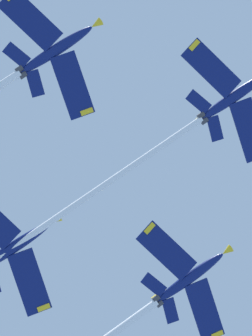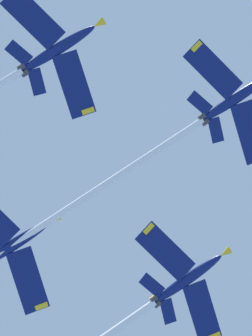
{
  "view_description": "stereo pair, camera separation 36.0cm",
  "coord_description": "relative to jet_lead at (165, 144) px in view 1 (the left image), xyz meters",
  "views": [
    {
      "loc": [
        7.75,
        -31.61,
        1.85
      ],
      "look_at": [
        7.42,
        -12.52,
        109.31
      ],
      "focal_mm": 82.94,
      "sensor_mm": 36.0,
      "label": 1
    },
    {
      "loc": [
        7.39,
        -31.62,
        1.85
      ],
      "look_at": [
        7.42,
        -12.52,
        109.31
      ],
      "focal_mm": 82.94,
      "sensor_mm": 36.0,
      "label": 2
    }
  ],
  "objects": [
    {
      "name": "jet_lead",
      "position": [
        0.0,
        0.0,
        0.0
      ],
      "size": [
        48.06,
        34.11,
        16.06
      ],
      "color": "navy"
    },
    {
      "name": "jet_left_wing",
      "position": [
        -7.76,
        25.99,
        -5.61
      ],
      "size": [
        46.78,
        33.03,
        16.75
      ],
      "color": "navy"
    }
  ]
}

